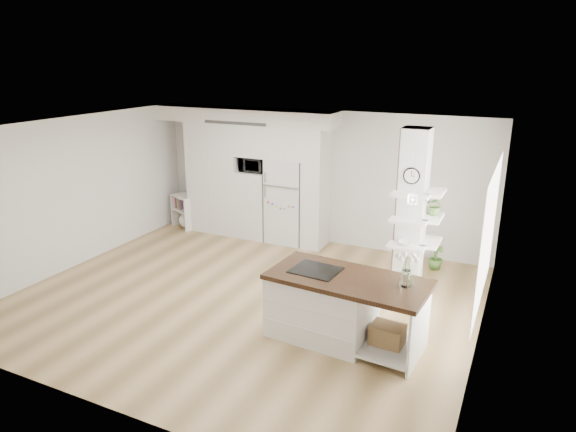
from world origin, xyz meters
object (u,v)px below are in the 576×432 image
(kitchen_island, at_px, (330,304))
(floor_plant_a, at_px, (409,275))
(refrigerator, at_px, (288,201))
(bookshelf, at_px, (186,214))

(kitchen_island, distance_m, floor_plant_a, 2.12)
(refrigerator, bearing_deg, kitchen_island, -55.95)
(refrigerator, xyz_separation_m, bookshelf, (-2.45, -0.20, -0.55))
(kitchen_island, height_order, bookshelf, kitchen_island)
(bookshelf, bearing_deg, floor_plant_a, 12.47)
(bookshelf, distance_m, floor_plant_a, 5.34)
(refrigerator, relative_size, bookshelf, 2.36)
(kitchen_island, bearing_deg, bookshelf, 150.97)
(kitchen_island, bearing_deg, floor_plant_a, 76.89)
(floor_plant_a, bearing_deg, kitchen_island, -107.26)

